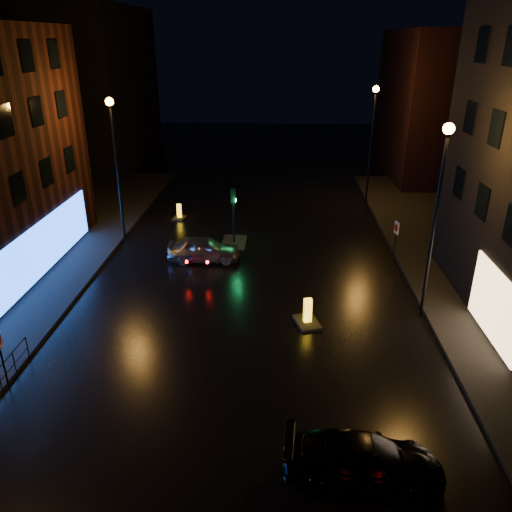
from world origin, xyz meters
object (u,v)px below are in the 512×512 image
object	(u,v)px
dark_sedan	(364,460)
road_sign_right	(396,231)
bollard_far	(179,215)
silver_hatchback	(204,249)
traffic_signal	(234,236)
bollard_near	(307,318)

from	to	relation	value
dark_sedan	road_sign_right	world-z (taller)	road_sign_right
bollard_far	silver_hatchback	bearing A→B (deg)	-59.17
traffic_signal	silver_hatchback	xyz separation A→B (m)	(-1.43, -2.46, 0.17)
bollard_far	traffic_signal	bearing A→B (deg)	-37.37
silver_hatchback	bollard_far	distance (m)	7.36
silver_hatchback	traffic_signal	bearing A→B (deg)	-31.95
traffic_signal	silver_hatchback	world-z (taller)	traffic_signal
traffic_signal	bollard_far	distance (m)	6.02
silver_hatchback	bollard_far	size ratio (longest dim) A/B	3.06
silver_hatchback	road_sign_right	size ratio (longest dim) A/B	1.86
traffic_signal	silver_hatchback	distance (m)	2.85
traffic_signal	bollard_near	xyz separation A→B (m)	(3.96, -8.89, -0.24)
traffic_signal	dark_sedan	bearing A→B (deg)	-73.32
dark_sedan	bollard_near	world-z (taller)	dark_sedan
bollard_far	dark_sedan	bearing A→B (deg)	-57.34
traffic_signal	bollard_far	world-z (taller)	traffic_signal
silver_hatchback	bollard_near	world-z (taller)	silver_hatchback
road_sign_right	bollard_near	bearing A→B (deg)	43.30
traffic_signal	bollard_far	size ratio (longest dim) A/B	2.69
bollard_near	bollard_far	distance (m)	15.54
dark_sedan	road_sign_right	bearing A→B (deg)	-10.93
traffic_signal	bollard_near	world-z (taller)	traffic_signal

